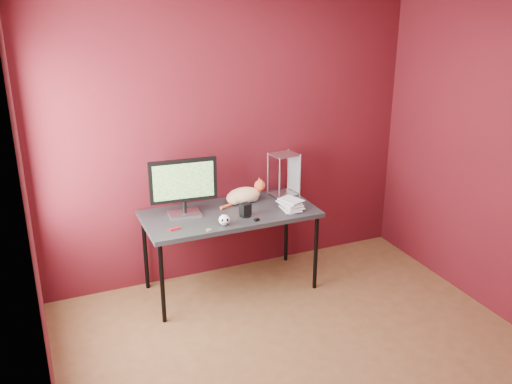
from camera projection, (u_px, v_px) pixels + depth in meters
name	position (u px, v px, depth m)	size (l,w,h in m)	color
room	(327.00, 183.00, 3.58)	(3.52, 3.52, 2.61)	brown
desk	(230.00, 217.00, 4.97)	(1.50, 0.70, 0.75)	black
monitor	(183.00, 184.00, 4.79)	(0.58, 0.21, 0.50)	silver
cat	(244.00, 195.00, 5.13)	(0.46, 0.17, 0.22)	orange
skull_mug	(224.00, 220.00, 4.67)	(0.09, 0.10, 0.09)	white
speaker	(245.00, 210.00, 4.84)	(0.10, 0.10, 0.11)	black
book_stack	(284.00, 156.00, 4.80)	(0.21, 0.24, 1.00)	beige
wire_rack	(284.00, 174.00, 5.27)	(0.26, 0.23, 0.40)	silver
pocket_knife	(175.00, 229.00, 4.59)	(0.09, 0.02, 0.02)	maroon
black_gadget	(257.00, 220.00, 4.76)	(0.04, 0.03, 0.02)	black
washer	(209.00, 230.00, 4.59)	(0.05, 0.05, 0.00)	silver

